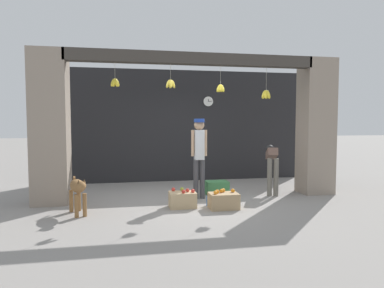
{
  "coord_description": "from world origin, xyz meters",
  "views": [
    {
      "loc": [
        -1.36,
        -6.91,
        1.65
      ],
      "look_at": [
        0.0,
        0.37,
        1.17
      ],
      "focal_mm": 32.0,
      "sensor_mm": 36.0,
      "label": 1
    }
  ],
  "objects": [
    {
      "name": "shopkeeper",
      "position": [
        0.12,
        0.19,
        1.02
      ],
      "size": [
        0.34,
        0.28,
        1.71
      ],
      "rotation": [
        0.0,
        0.0,
        3.15
      ],
      "color": "#424247",
      "rests_on": "ground_plane"
    },
    {
      "name": "water_bottle",
      "position": [
        0.17,
        -0.44,
        0.1
      ],
      "size": [
        0.07,
        0.07,
        0.22
      ],
      "color": "#2D60AD",
      "rests_on": "ground_plane"
    },
    {
      "name": "ground_plane",
      "position": [
        0.0,
        0.0,
        0.0
      ],
      "size": [
        60.0,
        60.0,
        0.0
      ],
      "primitive_type": "plane",
      "color": "gray"
    },
    {
      "name": "shop_pillar_right",
      "position": [
        2.89,
        0.3,
        1.53
      ],
      "size": [
        0.7,
        0.6,
        3.07
      ],
      "primitive_type": "cube",
      "color": "gray",
      "rests_on": "ground_plane"
    },
    {
      "name": "wall_clock",
      "position": [
        0.85,
        2.45,
        2.22
      ],
      "size": [
        0.29,
        0.03,
        0.29
      ],
      "color": "black"
    },
    {
      "name": "produce_box_green",
      "position": [
        0.61,
        0.53,
        0.15
      ],
      "size": [
        0.5,
        0.35,
        0.3
      ],
      "primitive_type": "cube",
      "color": "#42844C",
      "rests_on": "ground_plane"
    },
    {
      "name": "fruit_crate_apples",
      "position": [
        -0.35,
        -0.49,
        0.16
      ],
      "size": [
        0.51,
        0.36,
        0.37
      ],
      "color": "tan",
      "rests_on": "ground_plane"
    },
    {
      "name": "dog",
      "position": [
        -2.25,
        -0.66,
        0.46
      ],
      "size": [
        0.42,
        0.81,
        0.68
      ],
      "rotation": [
        0.0,
        0.0,
        -1.22
      ],
      "color": "olive",
      "rests_on": "ground_plane"
    },
    {
      "name": "shop_back_wall",
      "position": [
        0.0,
        2.52,
        1.53
      ],
      "size": [
        7.08,
        0.12,
        3.07
      ],
      "primitive_type": "cube",
      "color": "#232326",
      "rests_on": "ground_plane"
    },
    {
      "name": "fruit_crate_oranges",
      "position": [
        0.4,
        -0.73,
        0.15
      ],
      "size": [
        0.55,
        0.38,
        0.37
      ],
      "color": "tan",
      "rests_on": "ground_plane"
    },
    {
      "name": "shop_pillar_left",
      "position": [
        -2.89,
        0.3,
        1.53
      ],
      "size": [
        0.7,
        0.6,
        3.07
      ],
      "primitive_type": "cube",
      "color": "gray",
      "rests_on": "ground_plane"
    },
    {
      "name": "storefront_awning",
      "position": [
        0.01,
        0.12,
        2.91
      ],
      "size": [
        5.18,
        0.27,
        0.94
      ],
      "color": "#3D3833"
    },
    {
      "name": "worker_stooping",
      "position": [
        1.85,
        0.37,
        0.73
      ],
      "size": [
        0.43,
        0.82,
        1.1
      ],
      "rotation": [
        0.0,
        0.0,
        -0.3
      ],
      "color": "#6B665B",
      "rests_on": "ground_plane"
    }
  ]
}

